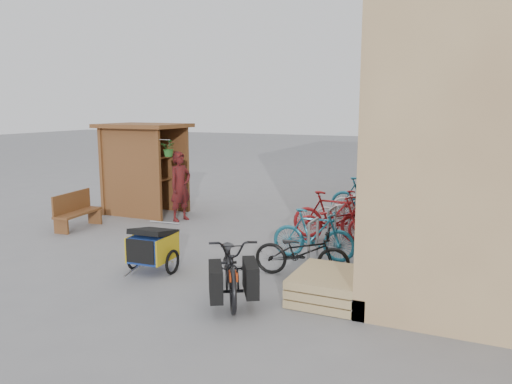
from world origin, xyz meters
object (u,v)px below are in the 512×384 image
at_px(kiosk, 141,156).
at_px(bike_4, 348,212).
at_px(shopping_carts, 406,186).
at_px(bike_3, 332,216).
at_px(bike_5, 360,209).
at_px(pallet_stack, 329,286).
at_px(bike_1, 314,235).
at_px(bike_6, 365,203).
at_px(bench, 76,210).
at_px(bike_2, 335,222).
at_px(bike_0, 302,252).
at_px(cargo_bike, 231,266).
at_px(child_trailer, 153,246).
at_px(bike_7, 364,198).
at_px(person_kiosk, 180,186).

distance_m(kiosk, bike_4, 5.61).
xyz_separation_m(shopping_carts, bike_3, (-0.89, -4.77, -0.03)).
distance_m(kiosk, bike_5, 5.84).
relative_size(pallet_stack, bike_1, 0.75).
height_order(bike_1, bike_6, bike_1).
relative_size(pallet_stack, bench, 0.86).
height_order(bike_2, bike_6, same).
distance_m(pallet_stack, bike_3, 3.40).
height_order(bike_0, bike_4, bike_0).
distance_m(kiosk, bike_3, 5.52).
xyz_separation_m(cargo_bike, bike_0, (0.65, 1.34, -0.08)).
bearing_deg(bike_4, cargo_bike, 161.93).
xyz_separation_m(child_trailer, bike_5, (2.57, 4.69, -0.01)).
xyz_separation_m(bike_1, bike_7, (0.11, 3.89, 0.05)).
bearing_deg(bike_7, bike_0, 179.81).
relative_size(bike_0, bike_7, 0.92).
distance_m(pallet_stack, bike_1, 2.01).
bearing_deg(kiosk, bike_5, 8.28).
xyz_separation_m(child_trailer, bike_2, (2.39, 3.16, -0.01)).
bearing_deg(kiosk, bike_0, -28.77).
xyz_separation_m(bench, bike_2, (5.89, 1.35, 0.00)).
xyz_separation_m(bike_4, bike_7, (0.09, 1.34, 0.12)).
xyz_separation_m(cargo_bike, bike_4, (0.55, 4.90, -0.10)).
xyz_separation_m(bike_5, bike_6, (-0.06, 0.80, 0.00)).
bearing_deg(child_trailer, bike_6, 61.62).
bearing_deg(bench, bike_2, 5.48).
relative_size(bike_1, bike_4, 1.03).
distance_m(bike_0, bike_5, 3.89).
distance_m(pallet_stack, shopping_carts, 8.05).
bearing_deg(bike_4, bench, 101.85).
bearing_deg(bike_1, bike_0, -175.37).
height_order(pallet_stack, bike_2, bike_2).
relative_size(child_trailer, bike_1, 0.88).
bearing_deg(bike_1, person_kiosk, 64.55).
relative_size(person_kiosk, bike_6, 1.04).
bearing_deg(bike_7, pallet_stack, -173.19).
xyz_separation_m(person_kiosk, bike_1, (4.05, -1.74, -0.39)).
relative_size(bench, cargo_bike, 0.70).
bearing_deg(bike_4, pallet_stack, 178.78).
bearing_deg(person_kiosk, bench, 149.79).
xyz_separation_m(pallet_stack, shopping_carts, (-0.00, 8.04, 0.35)).
bearing_deg(pallet_stack, child_trailer, 179.80).
xyz_separation_m(child_trailer, bike_0, (2.47, 0.80, -0.03)).
bearing_deg(bike_0, bike_5, -9.92).
bearing_deg(bench, pallet_stack, -22.74).
xyz_separation_m(kiosk, bike_5, (5.68, 0.83, -1.11)).
distance_m(bike_0, bike_6, 4.68).
distance_m(cargo_bike, bike_2, 3.75).
xyz_separation_m(kiosk, shopping_carts, (6.28, 4.17, -0.99)).
bearing_deg(bike_4, shopping_carts, -24.11).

